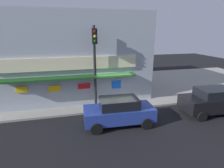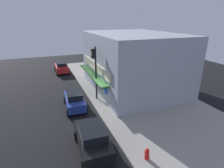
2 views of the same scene
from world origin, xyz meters
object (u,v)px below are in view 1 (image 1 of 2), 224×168
object	(u,v)px
parked_car_black	(214,101)
parked_car_blue	(119,111)
traffic_light	(95,57)
potted_plant_by_doorway	(107,92)
fire_hydrant	(209,90)
pedestrian	(145,85)
trash_can	(28,101)

from	to	relation	value
parked_car_black	parked_car_blue	bearing A→B (deg)	179.79
traffic_light	potted_plant_by_doorway	bearing A→B (deg)	51.52
traffic_light	parked_car_black	xyz separation A→B (m)	(7.58, -2.50, -2.81)
traffic_light	fire_hydrant	bearing A→B (deg)	2.13
fire_hydrant	parked_car_black	size ratio (longest dim) A/B	0.18
parked_car_black	pedestrian	bearing A→B (deg)	130.40
traffic_light	pedestrian	size ratio (longest dim) A/B	3.12
trash_can	pedestrian	size ratio (longest dim) A/B	0.53
fire_hydrant	parked_car_blue	xyz separation A→B (m)	(-8.78, -2.84, 0.33)
parked_car_blue	potted_plant_by_doorway	bearing A→B (deg)	88.11
pedestrian	potted_plant_by_doorway	size ratio (longest dim) A/B	1.75
fire_hydrant	parked_car_blue	world-z (taller)	parked_car_blue
fire_hydrant	trash_can	bearing A→B (deg)	176.77
parked_car_black	trash_can	bearing A→B (deg)	163.32
fire_hydrant	pedestrian	size ratio (longest dim) A/B	0.44
trash_can	potted_plant_by_doorway	xyz separation A→B (m)	(5.80, 0.22, 0.12)
traffic_light	trash_can	size ratio (longest dim) A/B	5.94
potted_plant_by_doorway	parked_car_blue	xyz separation A→B (m)	(-0.13, -3.87, 0.12)
traffic_light	pedestrian	xyz separation A→B (m)	(4.30, 1.36, -2.57)
pedestrian	parked_car_blue	size ratio (longest dim) A/B	0.43
parked_car_blue	trash_can	bearing A→B (deg)	147.21
fire_hydrant	pedestrian	world-z (taller)	pedestrian
trash_can	potted_plant_by_doorway	size ratio (longest dim) A/B	0.92
trash_can	traffic_light	bearing A→B (deg)	-14.12
traffic_light	trash_can	xyz separation A→B (m)	(-4.69, 1.18, -3.09)
trash_can	parked_car_blue	bearing A→B (deg)	-32.79
fire_hydrant	pedestrian	distance (m)	5.59
fire_hydrant	trash_can	world-z (taller)	trash_can
traffic_light	parked_car_blue	distance (m)	3.90
pedestrian	traffic_light	bearing A→B (deg)	-162.45
pedestrian	potted_plant_by_doorway	bearing A→B (deg)	179.34
traffic_light	fire_hydrant	xyz separation A→B (m)	(9.76, 0.36, -3.19)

